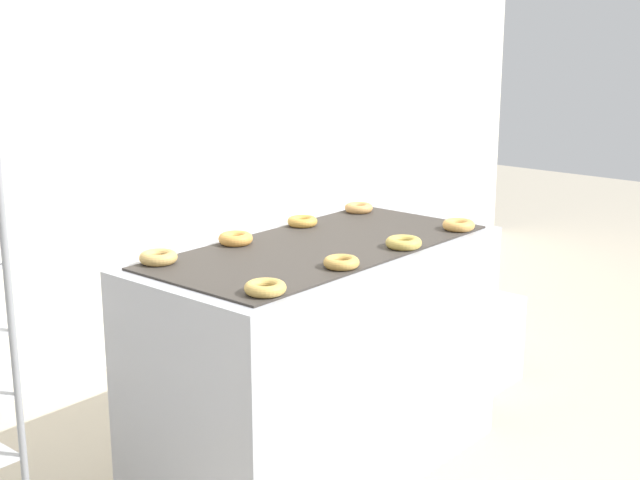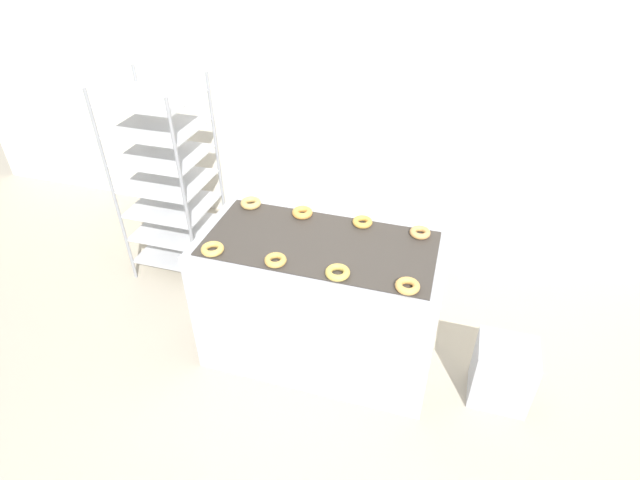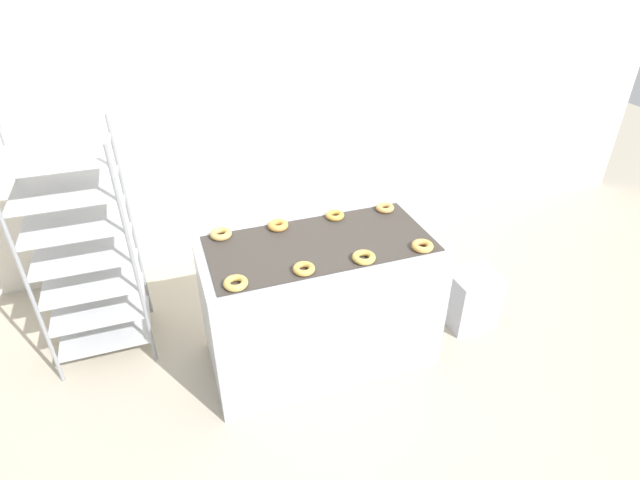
# 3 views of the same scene
# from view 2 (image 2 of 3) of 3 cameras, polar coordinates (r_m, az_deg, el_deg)

# --- Properties ---
(ground_plane) EXTENTS (14.00, 14.00, 0.00)m
(ground_plane) POSITION_cam_2_polar(r_m,az_deg,el_deg) (3.17, -3.32, -20.32)
(ground_plane) COLOR #B2A893
(wall_back) EXTENTS (8.00, 0.05, 2.80)m
(wall_back) POSITION_cam_2_polar(r_m,az_deg,el_deg) (4.03, 6.44, 17.63)
(wall_back) COLOR silver
(wall_back) RESTS_ON ground_plane
(fryer_machine) EXTENTS (1.46, 0.71, 0.92)m
(fryer_machine) POSITION_cam_2_polar(r_m,az_deg,el_deg) (3.20, 0.00, -7.01)
(fryer_machine) COLOR #A8AAB2
(fryer_machine) RESTS_ON ground_plane
(baking_rack_cart) EXTENTS (0.61, 0.56, 1.56)m
(baking_rack_cart) POSITION_cam_2_polar(r_m,az_deg,el_deg) (3.97, -16.96, 6.45)
(baking_rack_cart) COLOR gray
(baking_rack_cart) RESTS_ON ground_plane
(glaze_bin) EXTENTS (0.35, 0.29, 0.43)m
(glaze_bin) POSITION_cam_2_polar(r_m,az_deg,el_deg) (3.32, 20.10, -14.02)
(glaze_bin) COLOR #A8AAB2
(glaze_bin) RESTS_ON ground_plane
(donut_near_left) EXTENTS (0.13, 0.13, 0.04)m
(donut_near_left) POSITION_cam_2_polar(r_m,az_deg,el_deg) (2.90, -12.20, -1.01)
(donut_near_left) COLOR tan
(donut_near_left) RESTS_ON fryer_machine
(donut_near_midleft) EXTENTS (0.12, 0.12, 0.04)m
(donut_near_midleft) POSITION_cam_2_polar(r_m,az_deg,el_deg) (2.76, -5.11, -2.31)
(donut_near_midleft) COLOR gold
(donut_near_midleft) RESTS_ON fryer_machine
(donut_near_midright) EXTENTS (0.13, 0.13, 0.04)m
(donut_near_midright) POSITION_cam_2_polar(r_m,az_deg,el_deg) (2.67, 2.02, -3.72)
(donut_near_midright) COLOR gold
(donut_near_midright) RESTS_ON fryer_machine
(donut_near_right) EXTENTS (0.13, 0.13, 0.04)m
(donut_near_right) POSITION_cam_2_polar(r_m,az_deg,el_deg) (2.62, 9.97, -5.19)
(donut_near_right) COLOR #D89E4F
(donut_near_right) RESTS_ON fryer_machine
(donut_far_left) EXTENTS (0.13, 0.13, 0.04)m
(donut_far_left) POSITION_cam_2_polar(r_m,az_deg,el_deg) (3.28, -7.92, 4.20)
(donut_far_left) COLOR tan
(donut_far_left) RESTS_ON fryer_machine
(donut_far_midleft) EXTENTS (0.13, 0.13, 0.04)m
(donut_far_midleft) POSITION_cam_2_polar(r_m,az_deg,el_deg) (3.15, -2.04, 3.15)
(donut_far_midleft) COLOR gold
(donut_far_midleft) RESTS_ON fryer_machine
(donut_far_midright) EXTENTS (0.12, 0.12, 0.04)m
(donut_far_midright) POSITION_cam_2_polar(r_m,az_deg,el_deg) (3.07, 4.87, 2.07)
(donut_far_midright) COLOR gold
(donut_far_midright) RESTS_ON fryer_machine
(donut_far_right) EXTENTS (0.12, 0.12, 0.04)m
(donut_far_right) POSITION_cam_2_polar(r_m,az_deg,el_deg) (3.03, 11.36, 0.85)
(donut_far_right) COLOR tan
(donut_far_right) RESTS_ON fryer_machine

